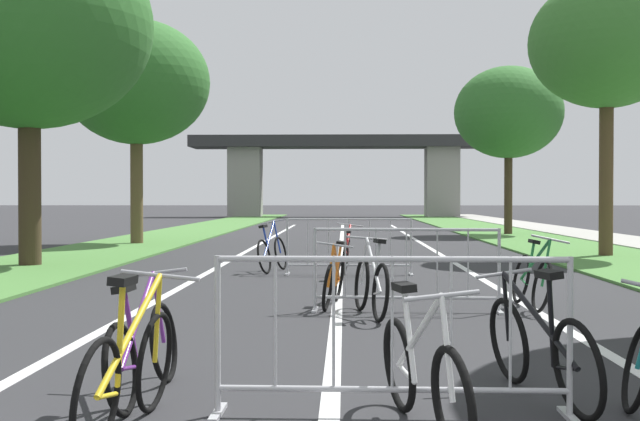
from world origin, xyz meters
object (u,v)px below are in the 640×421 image
Objects in this scene: bicycle_red_1 at (346,257)px; bicycle_silver_0 at (371,285)px; bicycle_green_8 at (532,279)px; bicycle_orange_5 at (334,280)px; bicycle_black_9 at (540,348)px; bicycle_yellow_3 at (129,370)px; tree_left_oak_near at (29,25)px; tree_left_pine_near at (136,83)px; tree_right_maple_mid at (607,44)px; crowd_barrier_nearest at (392,337)px; crowd_barrier_third at (349,247)px; bicycle_white_2 at (423,375)px; crowd_barrier_second at (406,270)px; bicycle_blue_6 at (272,252)px; bicycle_purple_4 at (143,349)px; tree_right_pine_far at (509,113)px.

bicycle_silver_0 is at bearing -83.69° from bicycle_red_1.
bicycle_green_8 reaches higher than bicycle_silver_0.
bicycle_black_9 is (1.51, -5.03, 0.03)m from bicycle_orange_5.
tree_left_oak_near is at bearing 118.62° from bicycle_yellow_3.
tree_left_pine_near is at bearing -58.88° from bicycle_orange_5.
tree_left_pine_near is 4.08× the size of bicycle_silver_0.
crowd_barrier_nearest is at bearing -112.09° from tree_right_maple_mid.
bicycle_white_2 is at bearing -87.83° from crowd_barrier_third.
crowd_barrier_second is (0.46, 4.97, 0.00)m from crowd_barrier_nearest.
tree_right_maple_mid is 4.07× the size of bicycle_blue_6.
tree_left_oak_near reaches higher than bicycle_silver_0.
crowd_barrier_nearest reaches higher than bicycle_silver_0.
bicycle_black_9 is at bearing -86.83° from bicycle_silver_0.
bicycle_white_2 is 1.02× the size of bicycle_orange_5.
crowd_barrier_nearest is 1.81m from bicycle_purple_4.
crowd_barrier_third is at bearing -142.79° from tree_right_maple_mid.
bicycle_yellow_3 is 10.92m from bicycle_blue_6.
crowd_barrier_second reaches higher than bicycle_white_2.
crowd_barrier_second reaches higher than bicycle_yellow_3.
bicycle_white_2 is 0.94× the size of bicycle_black_9.
crowd_barrier_third is (-0.23, 9.94, 0.00)m from crowd_barrier_nearest.
tree_left_pine_near reaches higher than bicycle_purple_4.
bicycle_green_8 is (2.10, 5.37, -0.15)m from crowd_barrier_nearest.
bicycle_silver_0 reaches higher than bicycle_orange_5.
crowd_barrier_second is at bearing 157.85° from bicycle_orange_5.
bicycle_white_2 is (6.77, -19.94, -4.55)m from tree_left_pine_near.
crowd_barrier_nearest is at bearing -85.48° from bicycle_red_1.
bicycle_silver_0 is 1.01× the size of bicycle_green_8.
bicycle_white_2 is at bearing -99.35° from bicycle_silver_0.
bicycle_blue_6 reaches higher than bicycle_orange_5.
tree_right_maple_mid is 16.43m from crowd_barrier_nearest.
bicycle_blue_6 is (-7.64, -4.12, -4.72)m from tree_right_maple_mid.
bicycle_silver_0 is at bearing -105.19° from tree_right_pine_far.
tree_right_pine_far reaches higher than bicycle_green_8.
bicycle_silver_0 is at bearing -45.40° from tree_left_oak_near.
tree_right_maple_mid is at bearing -89.83° from tree_right_pine_far.
tree_left_pine_near is 12.81m from bicycle_red_1.
bicycle_blue_6 is (-7.60, -15.79, -4.27)m from tree_right_pine_far.
crowd_barrier_second is (-5.47, -9.65, -4.58)m from tree_right_maple_mid.
tree_left_pine_near reaches higher than tree_right_maple_mid.
bicycle_purple_4 is (-7.68, -14.16, -4.74)m from tree_right_maple_mid.
bicycle_yellow_3 is 2.82m from bicycle_black_9.
crowd_barrier_third is 1.42× the size of bicycle_green_8.
tree_left_pine_near reaches higher than bicycle_blue_6.
bicycle_orange_5 is at bearing -92.83° from crowd_barrier_third.
tree_right_pine_far is 28.07m from bicycle_yellow_3.
bicycle_white_2 is 1.22m from bicycle_black_9.
bicycle_red_1 is at bearing -58.19° from tree_left_pine_near.
tree_right_pine_far is at bearing 79.45° from bicycle_yellow_3.
bicycle_yellow_3 reaches higher than bicycle_green_8.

